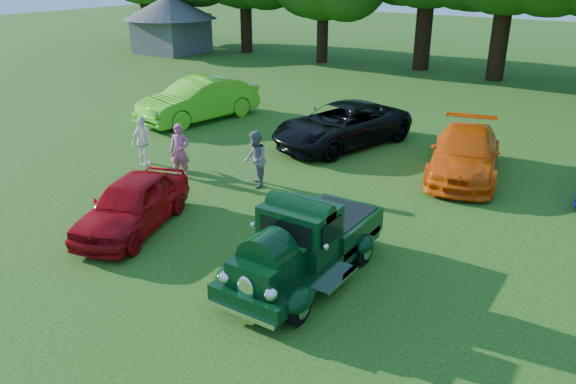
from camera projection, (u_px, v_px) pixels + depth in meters
The scene contains 10 objects.
ground at pixel (226, 260), 12.18m from camera, with size 120.00×120.00×0.00m, color #1D4610.
hero_pickup at pixel (305, 245), 11.28m from camera, with size 1.99×4.27×1.67m.
red_convertible at pixel (132, 204), 13.41m from camera, with size 1.52×3.78×1.29m, color #A2060E.
back_car_lime at pixel (199, 100), 22.55m from camera, with size 1.77×5.09×1.68m, color #54CF1B.
back_car_black at pixel (342, 125), 19.50m from camera, with size 2.42×5.25×1.46m, color black.
back_car_orange at pixel (465, 153), 16.77m from camera, with size 1.93×4.74×1.38m, color #EE5808.
spectator_pink at pixel (180, 151), 16.49m from camera, with size 0.60×0.40×1.65m, color #BC4D79.
spectator_grey at pixel (255, 159), 15.87m from camera, with size 0.79×0.62×1.63m, color slate.
spectator_white at pixel (142, 141), 17.60m from camera, with size 0.91×0.38×1.56m, color white.
gazebo at pixel (170, 17), 38.66m from camera, with size 6.40×6.40×3.90m.
Camera 1 is at (7.01, -8.18, 6.03)m, focal length 35.00 mm.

